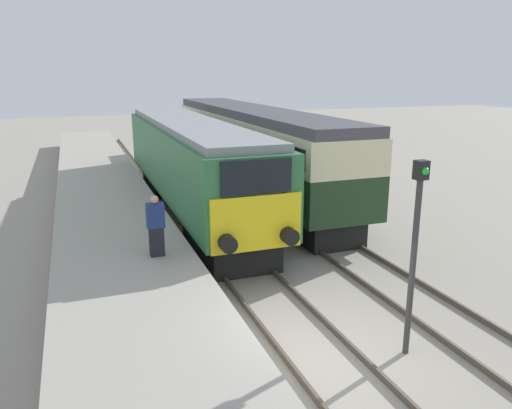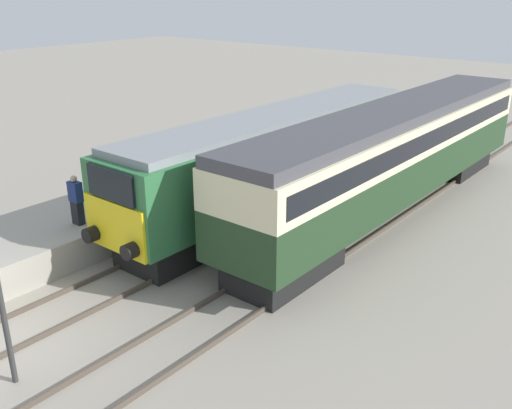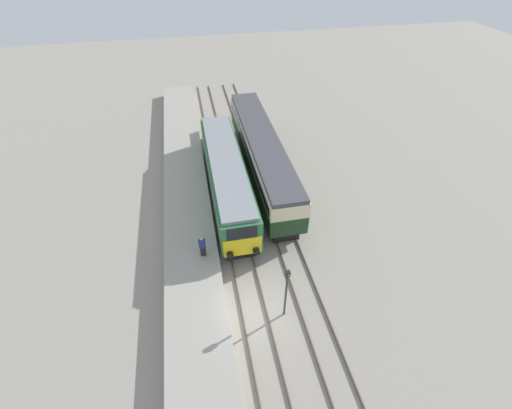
{
  "view_description": "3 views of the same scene",
  "coord_description": "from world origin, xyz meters",
  "views": [
    {
      "loc": [
        -4.27,
        -7.73,
        5.54
      ],
      "look_at": [
        0.0,
        3.86,
        2.23
      ],
      "focal_mm": 35.0,
      "sensor_mm": 36.0,
      "label": 1
    },
    {
      "loc": [
        12.02,
        -4.84,
        7.96
      ],
      "look_at": [
        1.7,
        7.86,
        1.6
      ],
      "focal_mm": 40.0,
      "sensor_mm": 36.0,
      "label": 2
    },
    {
      "loc": [
        -2.13,
        -10.81,
        17.99
      ],
      "look_at": [
        1.7,
        7.86,
        1.6
      ],
      "focal_mm": 24.0,
      "sensor_mm": 36.0,
      "label": 3
    }
  ],
  "objects": [
    {
      "name": "platform_left",
      "position": [
        -3.3,
        8.0,
        0.5
      ],
      "size": [
        3.5,
        50.0,
        1.0
      ],
      "color": "#9E998C",
      "rests_on": "ground_plane"
    },
    {
      "name": "rails_near_track",
      "position": [
        0.0,
        5.0,
        0.07
      ],
      "size": [
        1.51,
        60.0,
        0.14
      ],
      "color": "#4C4238",
      "rests_on": "ground_plane"
    },
    {
      "name": "rails_far_track",
      "position": [
        3.4,
        5.0,
        0.07
      ],
      "size": [
        1.5,
        60.0,
        0.14
      ],
      "color": "#4C4238",
      "rests_on": "ground_plane"
    },
    {
      "name": "locomotive",
      "position": [
        0.0,
        11.18,
        2.09
      ],
      "size": [
        2.7,
        15.14,
        3.69
      ],
      "color": "black",
      "rests_on": "ground_plane"
    },
    {
      "name": "passenger_carriage",
      "position": [
        3.4,
        13.63,
        2.39
      ],
      "size": [
        2.75,
        17.5,
        3.94
      ],
      "color": "black",
      "rests_on": "ground_plane"
    },
    {
      "name": "person_on_platform",
      "position": [
        -2.51,
        4.32,
        1.78
      ],
      "size": [
        0.44,
        0.26,
        1.57
      ],
      "color": "black",
      "rests_on": "platform_left"
    }
  ]
}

